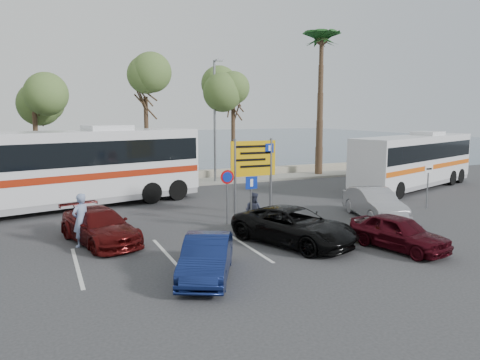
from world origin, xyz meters
name	(u,v)px	position (x,y,z in m)	size (l,w,h in m)	color
ground	(264,236)	(0.00, 0.00, 0.00)	(120.00, 120.00, 0.00)	#2D2D30
kerb_strip	(171,184)	(0.00, 14.00, 0.07)	(44.00, 2.40, 0.15)	gray
seawall	(163,177)	(0.00, 16.00, 0.30)	(48.00, 0.80, 0.60)	#A79F86
sea	(93,143)	(0.00, 60.00, 0.01)	(140.00, 140.00, 0.00)	#3D5562
tree_left	(33,91)	(-8.00, 14.00, 6.00)	(3.20, 3.20, 7.20)	#382619
tree_mid	(145,82)	(-1.50, 14.00, 6.65)	(3.20, 3.20, 8.00)	#382619
tree_right	(233,92)	(4.50, 14.00, 6.17)	(3.20, 3.20, 7.40)	#382619
palm_tree	(322,42)	(11.50, 14.00, 9.87)	(4.80, 4.80, 11.20)	#382619
street_lamp_right	(215,115)	(3.00, 13.52, 4.60)	(0.45, 1.15, 8.01)	slate
direction_sign	(253,164)	(1.00, 3.20, 2.43)	(2.20, 0.12, 3.60)	slate
sign_no_stop	(227,188)	(-0.60, 2.38, 1.58)	(0.60, 0.08, 2.35)	slate
sign_parking	(251,196)	(-0.20, 0.79, 1.47)	(0.50, 0.07, 2.25)	slate
sign_taxi	(428,180)	(9.80, 1.49, 1.42)	(0.50, 0.07, 2.20)	slate
lane_markings	(248,246)	(-1.14, -1.00, 0.00)	(12.02, 4.20, 0.01)	silver
coach_bus_left	(71,171)	(-6.50, 8.52, 1.91)	(13.49, 6.08, 4.12)	silver
coach_bus_right	(414,163)	(13.65, 6.50, 1.64)	(11.49, 6.25, 3.54)	silver
car_blue	(207,257)	(-3.60, -3.50, 0.61)	(1.29, 3.71, 1.22)	#101C4D
car_maroon	(100,226)	(-6.00, 1.50, 0.63)	(1.77, 4.36, 1.27)	#4B0C0C
car_red	(399,232)	(3.50, -3.50, 0.61)	(1.45, 3.60, 1.23)	#3F0911
suv_black	(294,226)	(0.50, -1.44, 0.67)	(2.21, 4.79, 1.33)	black
car_silver_b	(374,203)	(5.90, 0.73, 0.69)	(1.46, 4.19, 1.38)	#929297
pedestrian_near	(81,220)	(-6.66, 1.30, 0.96)	(0.70, 0.46, 1.93)	#7B8BB3
pedestrian_far	(253,211)	(0.00, 1.02, 0.78)	(0.75, 0.59, 1.55)	#31354A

